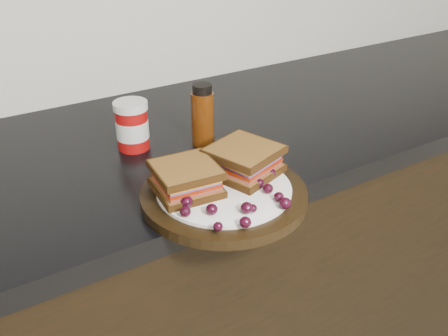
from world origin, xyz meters
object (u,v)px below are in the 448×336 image
at_px(plate, 224,194).
at_px(oil_bottle, 203,115).
at_px(sandwich_left, 186,179).
at_px(condiment_jar, 132,125).

bearing_deg(plate, oil_bottle, 69.77).
distance_m(sandwich_left, oil_bottle, 0.22).
bearing_deg(condiment_jar, sandwich_left, -91.13).
height_order(sandwich_left, oil_bottle, oil_bottle).
relative_size(condiment_jar, oil_bottle, 0.78).
bearing_deg(plate, condiment_jar, 101.75).
xyz_separation_m(sandwich_left, oil_bottle, (0.13, 0.18, 0.02)).
bearing_deg(condiment_jar, plate, -78.25).
bearing_deg(condiment_jar, oil_bottle, -24.10).
xyz_separation_m(sandwich_left, condiment_jar, (0.00, 0.24, 0.00)).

